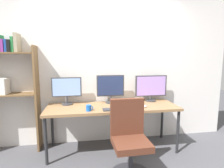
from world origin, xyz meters
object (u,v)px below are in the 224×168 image
monitor_center (110,87)px  computer_mouse (145,106)px  desk (113,109)px  office_chair (130,146)px  coffee_mug (89,108)px  monitor_left (67,89)px  bookshelf (5,77)px  monitor_right (151,87)px  keyboard_main (115,109)px

monitor_center → computer_mouse: bearing=-36.2°
desk → office_chair: (0.10, -0.72, -0.29)m
coffee_mug → office_chair: bearing=-45.8°
monitor_center → monitor_left: bearing=-180.0°
desk → monitor_left: (-0.73, 0.21, 0.31)m
bookshelf → office_chair: size_ratio=1.90×
monitor_right → coffee_mug: 1.21m
desk → computer_mouse: computer_mouse is taller
bookshelf → monitor_right: size_ratio=3.30×
desk → coffee_mug: size_ratio=19.75×
bookshelf → keyboard_main: bearing=-15.5°
monitor_left → computer_mouse: monitor_left is taller
office_chair → keyboard_main: size_ratio=2.72×
office_chair → desk: bearing=97.8°
computer_mouse → office_chair: bearing=-124.6°
office_chair → monitor_left: 1.38m
desk → monitor_left: size_ratio=4.35×
keyboard_main → coffee_mug: size_ratio=3.43×
computer_mouse → monitor_right: bearing=56.8°
monitor_left → coffee_mug: bearing=-51.8°
bookshelf → computer_mouse: bookshelf is taller
office_chair → computer_mouse: office_chair is taller
desk → computer_mouse: bearing=-16.7°
monitor_right → coffee_mug: size_ratio=5.37×
office_chair → monitor_center: size_ratio=2.07×
desk → keyboard_main: keyboard_main is taller
bookshelf → monitor_center: size_ratio=3.93×
monitor_right → office_chair: bearing=-124.0°
keyboard_main → bookshelf: bearing=164.5°
monitor_left → monitor_right: bearing=0.0°
keyboard_main → monitor_center: bearing=90.0°
office_chair → bookshelf: bearing=151.7°
coffee_mug → bookshelf: bearing=160.6°
computer_mouse → keyboard_main: bearing=-170.5°
monitor_center → monitor_right: 0.73m
desk → coffee_mug: bearing=-150.5°
keyboard_main → coffee_mug: 0.39m
monitor_right → keyboard_main: 0.88m
monitor_right → computer_mouse: (-0.24, -0.36, -0.24)m
keyboard_main → monitor_left: bearing=148.7°
monitor_left → monitor_right: (1.45, 0.00, -0.01)m
monitor_center → bookshelf: bearing=179.4°
desk → monitor_center: bearing=90.0°
desk → bookshelf: bookshelf is taller
monitor_left → desk: bearing=-16.3°
monitor_left → coffee_mug: size_ratio=4.54×
keyboard_main → computer_mouse: computer_mouse is taller
bookshelf → monitor_left: (0.93, -0.02, -0.21)m
desk → keyboard_main: (0.00, -0.23, 0.06)m
keyboard_main → monitor_right: bearing=31.3°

